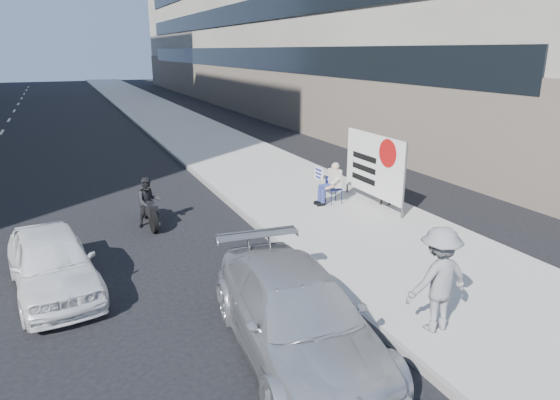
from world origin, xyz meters
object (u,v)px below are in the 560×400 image
seated_protester (331,181)px  protest_banner (374,165)px  jogger (438,279)px  parked_sedan (297,316)px  pedestrian_woman (386,182)px  motorcycle (149,204)px  white_sedan_near (52,262)px

seated_protester → protest_banner: bearing=-28.5°
jogger → parked_sedan: 2.49m
seated_protester → pedestrian_woman: bearing=-27.6°
seated_protester → protest_banner: size_ratio=0.43×
protest_banner → seated_protester: bearing=151.5°
motorcycle → seated_protester: bearing=-10.5°
seated_protester → pedestrian_woman: 1.72m
seated_protester → motorcycle: bearing=173.8°
motorcycle → parked_sedan: bearing=-85.7°
white_sedan_near → motorcycle: size_ratio=1.86×
seated_protester → parked_sedan: bearing=-123.2°
seated_protester → pedestrian_woman: size_ratio=0.89×
pedestrian_woman → protest_banner: size_ratio=0.48×
seated_protester → pedestrian_woman: pedestrian_woman is taller
seated_protester → white_sedan_near: seated_protester is taller
pedestrian_woman → protest_banner: (-0.37, 0.17, 0.52)m
pedestrian_woman → seated_protester: bearing=1.2°
protest_banner → motorcycle: protest_banner is taller
white_sedan_near → protest_banner: bearing=5.2°
jogger → white_sedan_near: 7.51m
white_sedan_near → pedestrian_woman: bearing=3.7°
jogger → motorcycle: size_ratio=0.91×
jogger → parked_sedan: size_ratio=0.39×
seated_protester → white_sedan_near: (-7.99, -2.70, -0.22)m
seated_protester → jogger: jogger is taller
protest_banner → parked_sedan: protest_banner is taller
white_sedan_near → seated_protester: bearing=11.1°
pedestrian_woman → motorcycle: size_ratio=0.72×
parked_sedan → white_sedan_near: 5.38m
protest_banner → motorcycle: (-6.64, 1.22, -0.76)m
jogger → seated_protester: bearing=-106.0°
parked_sedan → motorcycle: size_ratio=2.35×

